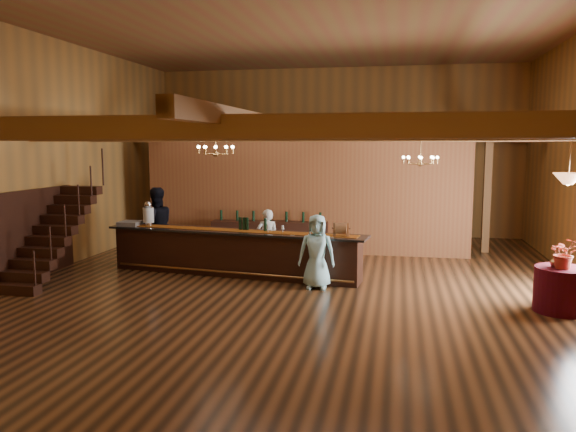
% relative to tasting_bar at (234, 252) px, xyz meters
% --- Properties ---
extents(floor, '(14.00, 14.00, 0.00)m').
position_rel_tasting_bar_xyz_m(floor, '(1.61, -0.48, -0.53)').
color(floor, brown).
rests_on(floor, ground).
extents(ceiling, '(14.00, 14.00, 0.00)m').
position_rel_tasting_bar_xyz_m(ceiling, '(1.61, -0.48, 4.97)').
color(ceiling, brown).
rests_on(ceiling, wall_back).
extents(wall_back, '(12.00, 0.10, 5.50)m').
position_rel_tasting_bar_xyz_m(wall_back, '(1.61, 6.52, 2.22)').
color(wall_back, '#A26D2F').
rests_on(wall_back, floor).
extents(wall_front, '(12.00, 0.10, 5.50)m').
position_rel_tasting_bar_xyz_m(wall_front, '(1.61, -7.48, 2.22)').
color(wall_front, '#A26D2F').
rests_on(wall_front, floor).
extents(wall_left, '(0.10, 14.00, 5.50)m').
position_rel_tasting_bar_xyz_m(wall_left, '(-4.39, -0.48, 2.22)').
color(wall_left, '#A26D2F').
rests_on(wall_left, floor).
extents(beam_grid, '(11.90, 13.90, 0.39)m').
position_rel_tasting_bar_xyz_m(beam_grid, '(1.61, 0.03, 2.72)').
color(beam_grid, brown).
rests_on(beam_grid, wall_left).
extents(support_posts, '(9.20, 10.20, 3.20)m').
position_rel_tasting_bar_xyz_m(support_posts, '(1.61, -0.98, 1.07)').
color(support_posts, brown).
rests_on(support_posts, floor).
extents(partition_wall, '(9.00, 0.18, 3.10)m').
position_rel_tasting_bar_xyz_m(partition_wall, '(1.11, 3.02, 1.02)').
color(partition_wall, brown).
rests_on(partition_wall, floor).
extents(staircase, '(1.00, 2.80, 2.00)m').
position_rel_tasting_bar_xyz_m(staircase, '(-3.84, -1.22, 0.47)').
color(staircase, black).
rests_on(staircase, floor).
extents(backroom_boxes, '(4.10, 0.60, 1.10)m').
position_rel_tasting_bar_xyz_m(backroom_boxes, '(1.32, 5.02, 0.00)').
color(backroom_boxes, black).
rests_on(backroom_boxes, floor).
extents(tasting_bar, '(6.26, 1.58, 1.05)m').
position_rel_tasting_bar_xyz_m(tasting_bar, '(0.00, 0.00, 0.00)').
color(tasting_bar, black).
rests_on(tasting_bar, floor).
extents(beverage_dispenser, '(0.26, 0.26, 0.60)m').
position_rel_tasting_bar_xyz_m(beverage_dispenser, '(-2.24, 0.35, 0.80)').
color(beverage_dispenser, silver).
rests_on(beverage_dispenser, tasting_bar).
extents(glass_rack_tray, '(0.50, 0.50, 0.10)m').
position_rel_tasting_bar_xyz_m(glass_rack_tray, '(-2.70, 0.31, 0.56)').
color(glass_rack_tray, gray).
rests_on(glass_rack_tray, tasting_bar).
extents(raffle_drum, '(0.34, 0.24, 0.30)m').
position_rel_tasting_bar_xyz_m(raffle_drum, '(2.51, -0.38, 0.69)').
color(raffle_drum, brown).
rests_on(raffle_drum, tasting_bar).
extents(bar_bottle_0, '(0.07, 0.07, 0.30)m').
position_rel_tasting_bar_xyz_m(bar_bottle_0, '(0.13, 0.10, 0.66)').
color(bar_bottle_0, black).
rests_on(bar_bottle_0, tasting_bar).
extents(bar_bottle_1, '(0.07, 0.07, 0.30)m').
position_rel_tasting_bar_xyz_m(bar_bottle_1, '(0.23, 0.09, 0.66)').
color(bar_bottle_1, black).
rests_on(bar_bottle_1, tasting_bar).
extents(bar_bottle_2, '(0.07, 0.07, 0.30)m').
position_rel_tasting_bar_xyz_m(bar_bottle_2, '(0.30, 0.08, 0.66)').
color(bar_bottle_2, black).
rests_on(bar_bottle_2, tasting_bar).
extents(bar_bottle_3, '(0.07, 0.07, 0.30)m').
position_rel_tasting_bar_xyz_m(bar_bottle_3, '(0.75, 0.02, 0.66)').
color(bar_bottle_3, black).
rests_on(bar_bottle_3, tasting_bar).
extents(backbar_shelf, '(3.23, 0.80, 0.90)m').
position_rel_tasting_bar_xyz_m(backbar_shelf, '(0.25, 2.65, -0.08)').
color(backbar_shelf, black).
rests_on(backbar_shelf, floor).
extents(round_table, '(0.94, 0.94, 0.81)m').
position_rel_tasting_bar_xyz_m(round_table, '(6.61, -1.65, -0.12)').
color(round_table, '#3C0709').
rests_on(round_table, floor).
extents(chandelier_left, '(0.80, 0.80, 0.47)m').
position_rel_tasting_bar_xyz_m(chandelier_left, '(-0.18, -0.63, 2.36)').
color(chandelier_left, '#B28046').
rests_on(chandelier_left, beam_grid).
extents(chandelier_right, '(0.80, 0.80, 0.71)m').
position_rel_tasting_bar_xyz_m(chandelier_right, '(4.17, 1.09, 2.12)').
color(chandelier_right, '#B28046').
rests_on(chandelier_right, beam_grid).
extents(pendant_lamp, '(0.52, 0.52, 0.90)m').
position_rel_tasting_bar_xyz_m(pendant_lamp, '(6.61, -1.65, 1.88)').
color(pendant_lamp, '#B28046').
rests_on(pendant_lamp, beam_grid).
extents(bartender, '(0.59, 0.46, 1.46)m').
position_rel_tasting_bar_xyz_m(bartender, '(0.62, 0.77, 0.20)').
color(bartender, silver).
rests_on(bartender, floor).
extents(staff_second, '(1.19, 1.16, 1.93)m').
position_rel_tasting_bar_xyz_m(staff_second, '(-2.27, 0.81, 0.44)').
color(staff_second, black).
rests_on(staff_second, floor).
extents(guest, '(0.78, 0.53, 1.56)m').
position_rel_tasting_bar_xyz_m(guest, '(2.06, -0.85, 0.25)').
color(guest, '#A7E4E9').
rests_on(guest, floor).
extents(floor_plant, '(0.73, 0.62, 1.19)m').
position_rel_tasting_bar_xyz_m(floor_plant, '(4.42, 3.29, 0.07)').
color(floor_plant, '#2E5A2C').
rests_on(floor_plant, floor).
extents(table_flowers, '(0.54, 0.48, 0.56)m').
position_rel_tasting_bar_xyz_m(table_flowers, '(6.60, -1.74, 0.57)').
color(table_flowers, '#B03822').
rests_on(table_flowers, round_table).
extents(table_vase, '(0.18, 0.18, 0.33)m').
position_rel_tasting_bar_xyz_m(table_vase, '(6.50, -1.61, 0.45)').
color(table_vase, '#B28046').
rests_on(table_vase, round_table).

